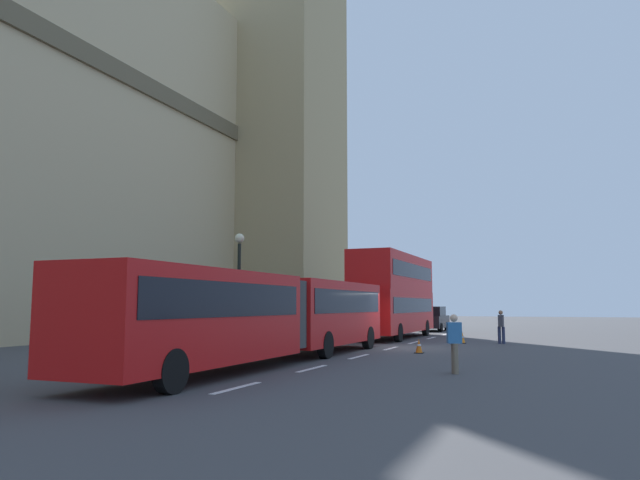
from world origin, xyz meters
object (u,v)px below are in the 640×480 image
at_px(traffic_cone_middle, 462,338).
at_px(pedestrian_near_cones, 454,341).
at_px(street_lamp, 239,281).
at_px(double_decker_bus, 394,292).
at_px(pedestrian_by_kerb, 501,326).
at_px(traffic_cone_west, 419,346).
at_px(sedan_lead, 433,319).
at_px(articulated_bus, 272,311).

height_order(traffic_cone_middle, pedestrian_near_cones, pedestrian_near_cones).
relative_size(traffic_cone_middle, street_lamp, 0.11).
bearing_deg(double_decker_bus, pedestrian_near_cones, -159.77).
bearing_deg(pedestrian_by_kerb, traffic_cone_west, 160.60).
xyz_separation_m(sedan_lead, street_lamp, (-21.51, 4.65, 2.14)).
bearing_deg(pedestrian_by_kerb, traffic_cone_middle, 99.71).
bearing_deg(pedestrian_by_kerb, street_lamp, 125.28).
bearing_deg(traffic_cone_west, pedestrian_near_cones, -159.35).
relative_size(articulated_bus, sedan_lead, 4.04).
bearing_deg(pedestrian_near_cones, double_decker_bus, 20.23).
relative_size(sedan_lead, traffic_cone_west, 7.59).
xyz_separation_m(sedan_lead, pedestrian_near_cones, (-27.95, -6.17, -0.00)).
height_order(sedan_lead, street_lamp, street_lamp).
distance_m(articulated_bus, pedestrian_by_kerb, 14.70).
distance_m(double_decker_bus, street_lamp, 11.62).
height_order(articulated_bus, pedestrian_near_cones, articulated_bus).
relative_size(double_decker_bus, traffic_cone_west, 18.75).
distance_m(street_lamp, pedestrian_by_kerb, 13.49).
bearing_deg(pedestrian_near_cones, traffic_cone_middle, 7.64).
bearing_deg(pedestrian_near_cones, traffic_cone_west, 20.65).
bearing_deg(pedestrian_near_cones, pedestrian_by_kerb, -0.22).
bearing_deg(sedan_lead, articulated_bus, 179.69).
bearing_deg(traffic_cone_middle, articulated_bus, 160.91).
relative_size(double_decker_bus, pedestrian_near_cones, 6.43).
distance_m(double_decker_bus, pedestrian_near_cones, 18.36).
height_order(double_decker_bus, traffic_cone_middle, double_decker_bus).
bearing_deg(articulated_bus, double_decker_bus, 0.01).
distance_m(double_decker_bus, traffic_cone_west, 11.32).
bearing_deg(traffic_cone_middle, sedan_lead, 16.97).
bearing_deg(pedestrian_near_cones, street_lamp, 59.26).
height_order(pedestrian_near_cones, pedestrian_by_kerb, same).
height_order(sedan_lead, traffic_cone_west, sedan_lead).
xyz_separation_m(articulated_bus, pedestrian_by_kerb, (13.22, -6.37, -0.83)).
bearing_deg(articulated_bus, traffic_cone_middle, -19.09).
xyz_separation_m(articulated_bus, pedestrian_near_cones, (-0.91, -6.31, -0.83)).
height_order(traffic_cone_west, pedestrian_near_cones, pedestrian_near_cones).
xyz_separation_m(articulated_bus, traffic_cone_west, (5.84, -3.77, -1.46)).
relative_size(traffic_cone_west, traffic_cone_middle, 1.00).
bearing_deg(street_lamp, articulated_bus, -140.80).
relative_size(articulated_bus, pedestrian_near_cones, 10.53).
bearing_deg(street_lamp, traffic_cone_middle, -50.60).
height_order(double_decker_bus, pedestrian_by_kerb, double_decker_bus).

